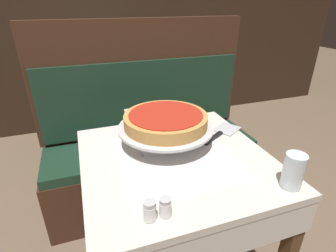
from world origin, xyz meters
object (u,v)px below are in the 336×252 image
at_px(pizza_pan_stand, 166,128).
at_px(dining_table_rear, 98,80).
at_px(pepper_shaker, 165,207).
at_px(napkin_holder, 135,118).
at_px(salt_shaker, 150,211).
at_px(pizza_server, 221,133).
at_px(deep_dish_pizza, 166,120).
at_px(water_glass_near, 293,171).
at_px(dining_table_front, 176,178).
at_px(booth_bench, 150,153).
at_px(condiment_caddy, 100,64).

bearing_deg(pizza_pan_stand, dining_table_rear, 95.67).
xyz_separation_m(pepper_shaker, napkin_holder, (0.05, 0.62, 0.01)).
bearing_deg(salt_shaker, pizza_server, 41.29).
xyz_separation_m(dining_table_rear, deep_dish_pizza, (0.15, -1.55, 0.23)).
xyz_separation_m(dining_table_rear, napkin_holder, (0.07, -1.33, 0.16)).
bearing_deg(dining_table_rear, deep_dish_pizza, -84.33).
bearing_deg(water_glass_near, pizza_server, 93.79).
height_order(dining_table_rear, pizza_server, pizza_server).
xyz_separation_m(dining_table_rear, water_glass_near, (0.46, -1.97, 0.18)).
relative_size(pepper_shaker, napkin_holder, 0.61).
height_order(dining_table_front, booth_bench, booth_bench).
bearing_deg(salt_shaker, dining_table_rear, 89.06).
relative_size(booth_bench, pizza_server, 5.54).
distance_m(salt_shaker, pepper_shaker, 0.05).
xyz_separation_m(deep_dish_pizza, salt_shaker, (-0.19, -0.41, -0.08)).
distance_m(pizza_pan_stand, pizza_server, 0.29).
bearing_deg(deep_dish_pizza, napkin_holder, 112.20).
height_order(booth_bench, pepper_shaker, booth_bench).
bearing_deg(pepper_shaker, dining_table_rear, 90.44).
height_order(dining_table_front, pizza_server, pizza_server).
bearing_deg(booth_bench, pizza_server, -70.50).
bearing_deg(deep_dish_pizza, pizza_server, 1.21).
height_order(deep_dish_pizza, napkin_holder, deep_dish_pizza).
relative_size(pizza_pan_stand, deep_dish_pizza, 1.15).
bearing_deg(dining_table_rear, dining_table_front, -84.54).
bearing_deg(napkin_holder, condiment_caddy, 91.97).
bearing_deg(pizza_server, water_glass_near, -86.21).
distance_m(dining_table_rear, pizza_server, 1.61).
bearing_deg(pepper_shaker, condiment_caddy, 89.77).
bearing_deg(dining_table_front, pizza_server, 23.59).
relative_size(dining_table_front, pepper_shaker, 12.59).
bearing_deg(pepper_shaker, pizza_server, 44.32).
bearing_deg(pizza_pan_stand, pepper_shaker, -108.86).
bearing_deg(pizza_server, pepper_shaker, -135.68).
distance_m(dining_table_front, salt_shaker, 0.37).
relative_size(booth_bench, condiment_caddy, 8.27).
relative_size(water_glass_near, napkin_holder, 1.24).
xyz_separation_m(dining_table_front, salt_shaker, (-0.19, -0.29, 0.14)).
relative_size(dining_table_front, water_glass_near, 6.22).
height_order(booth_bench, salt_shaker, booth_bench).
relative_size(dining_table_front, pizza_server, 3.02).
distance_m(dining_table_rear, salt_shaker, 1.96).
bearing_deg(dining_table_rear, pizza_pan_stand, -84.33).
distance_m(dining_table_front, dining_table_rear, 1.67).
bearing_deg(salt_shaker, water_glass_near, -1.33).
distance_m(deep_dish_pizza, napkin_holder, 0.24).
distance_m(booth_bench, pizza_pan_stand, 0.77).
height_order(booth_bench, condiment_caddy, booth_bench).
bearing_deg(water_glass_near, condiment_caddy, 103.12).
xyz_separation_m(water_glass_near, napkin_holder, (-0.40, 0.63, -0.02)).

